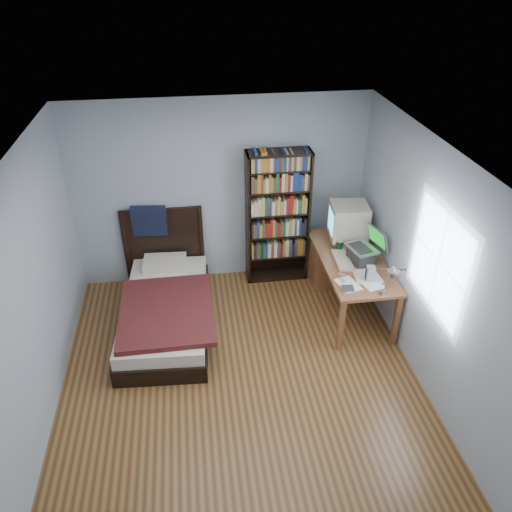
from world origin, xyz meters
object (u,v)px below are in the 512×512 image
at_px(speaker, 370,274).
at_px(soda_can, 340,246).
at_px(bookshelf, 277,218).
at_px(bed, 166,305).
at_px(laptop, 363,252).
at_px(desk, 339,261).
at_px(desk_lamp, 392,277).
at_px(keyboard, 342,260).
at_px(crt_monitor, 348,221).

relative_size(speaker, soda_can, 1.45).
xyz_separation_m(bookshelf, bed, (-1.52, -0.80, -0.67)).
bearing_deg(bed, laptop, -2.07).
xyz_separation_m(desk, laptop, (0.11, -0.50, 0.43)).
height_order(desk_lamp, soda_can, desk_lamp).
bearing_deg(bed, bookshelf, 27.87).
height_order(keyboard, soda_can, soda_can).
height_order(speaker, bed, bed).
bearing_deg(crt_monitor, desk, 159.06).
bearing_deg(bookshelf, soda_can, -42.17).
xyz_separation_m(desk_lamp, bookshelf, (-0.78, 1.96, -0.31)).
bearing_deg(desk_lamp, desk, 89.90).
bearing_deg(crt_monitor, keyboard, -111.12).
xyz_separation_m(crt_monitor, desk_lamp, (-0.05, -1.55, 0.20)).
height_order(desk_lamp, keyboard, desk_lamp).
bearing_deg(speaker, bookshelf, 131.40).
bearing_deg(laptop, keyboard, 174.75).
relative_size(bookshelf, bed, 0.87).
relative_size(crt_monitor, keyboard, 1.14).
bearing_deg(desk, bed, -169.84).
relative_size(speaker, bookshelf, 0.10).
height_order(desk, bed, bed).
bearing_deg(laptop, speaker, -96.74).
bearing_deg(bed, desk, 10.16).
bearing_deg(crt_monitor, laptop, -82.66).
bearing_deg(crt_monitor, bookshelf, 153.58).
relative_size(soda_can, bookshelf, 0.07).
xyz_separation_m(desk_lamp, keyboard, (-0.13, 1.09, -0.49)).
bearing_deg(bookshelf, keyboard, -53.32).
relative_size(desk, bookshelf, 0.88).
height_order(crt_monitor, soda_can, crt_monitor).
bearing_deg(keyboard, desk, 77.15).
distance_m(soda_can, bed, 2.27).
xyz_separation_m(keyboard, bed, (-2.17, 0.06, -0.49)).
bearing_deg(speaker, desk, 102.43).
bearing_deg(bed, speaker, -12.01).
height_order(speaker, bookshelf, bookshelf).
bearing_deg(bookshelf, speaker, -57.32).
bearing_deg(soda_can, crt_monitor, 55.14).
distance_m(crt_monitor, soda_can, 0.34).
distance_m(crt_monitor, bed, 2.50).
xyz_separation_m(desk, keyboard, (-0.13, -0.48, 0.33)).
xyz_separation_m(crt_monitor, bookshelf, (-0.82, 0.41, -0.10)).
height_order(soda_can, bed, bed).
xyz_separation_m(keyboard, speaker, (0.19, -0.44, 0.08)).
bearing_deg(bed, crt_monitor, 9.55).
distance_m(desk_lamp, keyboard, 1.20).
bearing_deg(bookshelf, desk_lamp, -68.41).
bearing_deg(desk_lamp, bookshelf, 111.59).
bearing_deg(keyboard, soda_can, 85.01).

